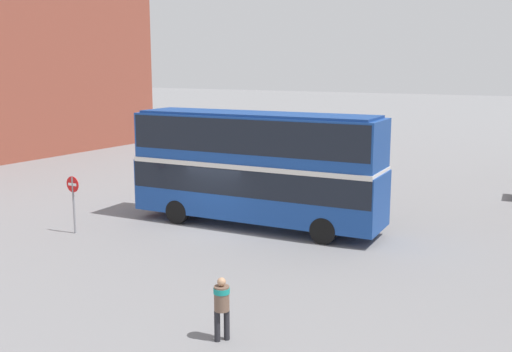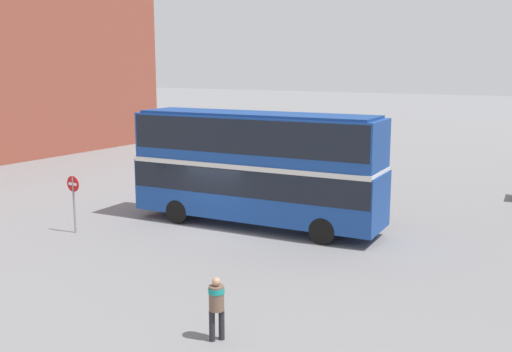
{
  "view_description": "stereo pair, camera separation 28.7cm",
  "coord_description": "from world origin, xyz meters",
  "px_view_note": "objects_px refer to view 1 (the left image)",
  "views": [
    {
      "loc": [
        13.29,
        -19.56,
        6.56
      ],
      "look_at": [
        1.2,
        1.17,
        2.11
      ],
      "focal_mm": 42.0,
      "sensor_mm": 36.0,
      "label": 1
    },
    {
      "loc": [
        13.53,
        -19.41,
        6.56
      ],
      "look_at": [
        1.2,
        1.17,
        2.11
      ],
      "focal_mm": 42.0,
      "sensor_mm": 36.0,
      "label": 2
    }
  ],
  "objects_px": {
    "parked_car_kerb_near": "(288,157)",
    "pedestrian_foreground": "(222,302)",
    "double_decker_bus": "(256,162)",
    "no_entry_sign": "(73,195)"
  },
  "relations": [
    {
      "from": "double_decker_bus",
      "to": "pedestrian_foreground",
      "type": "relative_size",
      "value": 6.66
    },
    {
      "from": "parked_car_kerb_near",
      "to": "pedestrian_foreground",
      "type": "bearing_deg",
      "value": 98.85
    },
    {
      "from": "parked_car_kerb_near",
      "to": "double_decker_bus",
      "type": "bearing_deg",
      "value": 97.16
    },
    {
      "from": "double_decker_bus",
      "to": "pedestrian_foreground",
      "type": "distance_m",
      "value": 10.64
    },
    {
      "from": "double_decker_bus",
      "to": "no_entry_sign",
      "type": "bearing_deg",
      "value": -144.83
    },
    {
      "from": "pedestrian_foreground",
      "to": "no_entry_sign",
      "type": "xyz_separation_m",
      "value": [
        -10.23,
        4.92,
        0.57
      ]
    },
    {
      "from": "double_decker_bus",
      "to": "pedestrian_foreground",
      "type": "xyz_separation_m",
      "value": [
        4.56,
        -9.46,
        -1.71
      ]
    },
    {
      "from": "double_decker_bus",
      "to": "parked_car_kerb_near",
      "type": "height_order",
      "value": "double_decker_bus"
    },
    {
      "from": "pedestrian_foreground",
      "to": "no_entry_sign",
      "type": "distance_m",
      "value": 11.37
    },
    {
      "from": "pedestrian_foreground",
      "to": "parked_car_kerb_near",
      "type": "height_order",
      "value": "pedestrian_foreground"
    }
  ]
}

